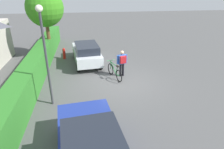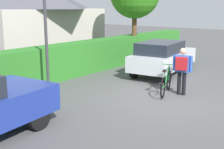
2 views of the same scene
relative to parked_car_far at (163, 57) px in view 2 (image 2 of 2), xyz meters
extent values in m
plane|color=#4F4F4F|center=(-3.17, -1.86, -0.77)|extent=(60.00, 60.00, 0.00)
cube|color=#2D7726|center=(-3.17, 2.91, -0.08)|extent=(19.58, 0.90, 1.39)
cube|color=beige|center=(-0.62, 8.43, 0.60)|extent=(6.87, 5.71, 2.75)
cylinder|color=black|center=(-7.18, -0.63, -0.45)|extent=(0.67, 0.25, 0.65)
cube|color=silver|center=(0.10, 0.01, -0.12)|extent=(4.11, 2.06, 0.64)
cube|color=#1E232D|center=(-0.30, -0.03, 0.44)|extent=(2.32, 1.67, 0.48)
cylinder|color=black|center=(1.35, 0.88, -0.44)|extent=(0.68, 0.26, 0.66)
cylinder|color=black|center=(1.52, -0.55, -0.44)|extent=(0.68, 0.26, 0.66)
cylinder|color=black|center=(-1.32, 0.57, -0.44)|extent=(0.68, 0.26, 0.66)
cylinder|color=black|center=(-1.15, -0.86, -0.44)|extent=(0.68, 0.26, 0.66)
torus|color=black|center=(-2.05, -1.39, -0.42)|extent=(0.68, 0.27, 0.70)
torus|color=black|center=(-3.09, -1.73, -0.42)|extent=(0.68, 0.27, 0.70)
cylinder|color=#268C3F|center=(-2.37, -1.50, -0.17)|extent=(0.68, 0.25, 0.57)
cylinder|color=#268C3F|center=(-2.81, -1.64, -0.19)|extent=(0.27, 0.12, 0.52)
cylinder|color=#268C3F|center=(-2.51, -1.54, 0.06)|extent=(0.83, 0.30, 0.06)
cylinder|color=#268C3F|center=(-2.89, -1.67, -0.43)|extent=(0.41, 0.16, 0.05)
cylinder|color=#268C3F|center=(-2.05, -1.39, -0.16)|extent=(0.05, 0.05, 0.53)
cube|color=black|center=(-2.92, -1.68, 0.10)|extent=(0.24, 0.16, 0.06)
cylinder|color=#268C3F|center=(-2.05, -1.39, 0.14)|extent=(0.18, 0.48, 0.03)
cylinder|color=black|center=(-2.37, -1.94, -0.38)|extent=(0.13, 0.13, 0.78)
cylinder|color=black|center=(-2.33, -2.10, -0.38)|extent=(0.13, 0.13, 0.78)
cube|color=#3359B2|center=(-2.35, -2.02, 0.28)|extent=(0.30, 0.49, 0.55)
sphere|color=tan|center=(-2.35, -2.02, 0.70)|extent=(0.21, 0.21, 0.21)
cylinder|color=#3359B2|center=(-2.41, -1.75, 0.30)|extent=(0.09, 0.09, 0.53)
cylinder|color=#3359B2|center=(-2.29, -2.29, 0.30)|extent=(0.09, 0.09, 0.53)
cube|color=#AC191E|center=(-2.51, -2.06, 0.31)|extent=(0.24, 0.39, 0.42)
cylinder|color=#38383D|center=(-4.93, 1.68, 1.27)|extent=(0.10, 0.10, 4.10)
cylinder|color=brown|center=(1.71, 2.66, 0.62)|extent=(0.25, 0.25, 2.78)
cylinder|color=red|center=(1.18, 1.63, -0.42)|extent=(0.20, 0.20, 0.70)
sphere|color=red|center=(1.18, 1.63, -0.05)|extent=(0.18, 0.18, 0.18)
camera|label=1|loc=(-13.07, 0.00, 4.30)|focal=32.01mm
camera|label=2|loc=(-11.46, -6.25, 2.15)|focal=48.55mm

